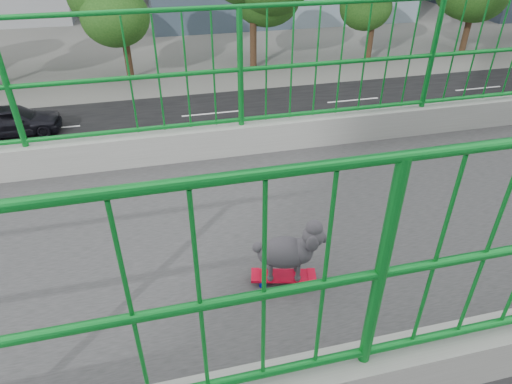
{
  "coord_description": "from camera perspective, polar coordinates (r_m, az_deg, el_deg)",
  "views": [
    {
      "loc": [
        2.6,
        -2.82,
        9.13
      ],
      "look_at": [
        -0.46,
        -2.08,
        7.09
      ],
      "focal_mm": 31.16,
      "sensor_mm": 36.0,
      "label": 1
    }
  ],
  "objects": [
    {
      "name": "road",
      "position": [
        18.29,
        -2.97,
        2.89
      ],
      "size": [
        18.0,
        90.0,
        0.02
      ],
      "primitive_type": "cube",
      "color": "black",
      "rests_on": "ground"
    },
    {
      "name": "footbridge",
      "position": [
        5.48,
        23.89,
        -16.49
      ],
      "size": [
        3.0,
        24.0,
        7.0
      ],
      "color": "#2D2D2F",
      "rests_on": "ground"
    },
    {
      "name": "railing",
      "position": [
        4.29,
        29.77,
        1.63
      ],
      "size": [
        3.0,
        24.0,
        1.42
      ],
      "color": "gray",
      "rests_on": "footbridge"
    },
    {
      "name": "skateboard",
      "position": [
        3.03,
        3.54,
        -10.79
      ],
      "size": [
        0.23,
        0.45,
        0.06
      ],
      "rotation": [
        0.0,
        0.0,
        -0.25
      ],
      "color": "red",
      "rests_on": "footbridge"
    },
    {
      "name": "poodle",
      "position": [
        2.87,
        4.22,
        -7.43
      ],
      "size": [
        0.27,
        0.48,
        0.41
      ],
      "rotation": [
        0.0,
        0.0,
        -0.25
      ],
      "color": "#29272C",
      "rests_on": "skateboard"
    },
    {
      "name": "car_0",
      "position": [
        12.13,
        -3.84,
        -11.47
      ],
      "size": [
        1.58,
        3.93,
        1.34
      ],
      "primitive_type": "imported",
      "color": "white",
      "rests_on": "ground"
    },
    {
      "name": "car_1",
      "position": [
        15.65,
        10.88,
        -0.34
      ],
      "size": [
        1.51,
        4.33,
        1.43
      ],
      "primitive_type": "imported",
      "color": "red",
      "rests_on": "ground"
    },
    {
      "name": "car_2",
      "position": [
        21.05,
        23.11,
        6.38
      ],
      "size": [
        2.19,
        4.74,
        1.32
      ],
      "primitive_type": "imported",
      "rotation": [
        0.0,
        0.0,
        3.14
      ],
      "color": "red",
      "rests_on": "ground"
    },
    {
      "name": "car_4",
      "position": [
        23.89,
        -28.68,
        8.12
      ],
      "size": [
        1.67,
        4.15,
        1.41
      ],
      "primitive_type": "imported",
      "rotation": [
        0.0,
        0.0,
        3.14
      ],
      "color": "black",
      "rests_on": "ground"
    },
    {
      "name": "car_5",
      "position": [
        12.37,
        -24.43,
        -13.46
      ],
      "size": [
        1.63,
        4.68,
        1.54
      ],
      "primitive_type": "imported",
      "color": "#98979C",
      "rests_on": "ground"
    },
    {
      "name": "car_6",
      "position": [
        17.74,
        23.58,
        1.29
      ],
      "size": [
        2.16,
        4.68,
        1.3
      ],
      "primitive_type": "imported",
      "color": "white",
      "rests_on": "ground"
    }
  ]
}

